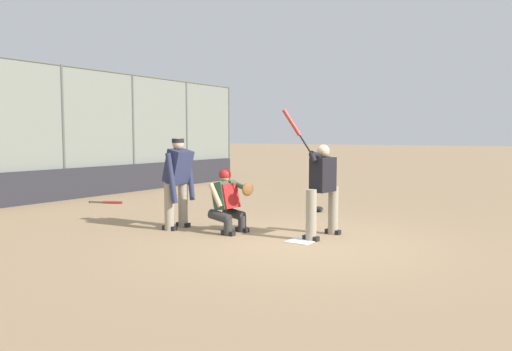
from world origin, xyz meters
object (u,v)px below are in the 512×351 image
batter_at_plate (322,187)px  umpire_home (178,180)px  spare_bat_by_padding (110,202)px  fielding_glove_on_dirt (318,209)px  catcher_behind_plate (228,200)px

batter_at_plate → umpire_home: size_ratio=1.29×
umpire_home → spare_bat_by_padding: size_ratio=2.08×
spare_bat_by_padding → fielding_glove_on_dirt: size_ratio=2.58×
batter_at_plate → spare_bat_by_padding: 6.58m
umpire_home → catcher_behind_plate: bearing=98.9°
batter_at_plate → catcher_behind_plate: 1.72m
catcher_behind_plate → fielding_glove_on_dirt: size_ratio=3.63×
batter_at_plate → fielding_glove_on_dirt: (-2.61, -1.35, -0.82)m
catcher_behind_plate → spare_bat_by_padding: 5.10m
catcher_behind_plate → fielding_glove_on_dirt: bearing=179.0°
catcher_behind_plate → spare_bat_by_padding: catcher_behind_plate is taller
batter_at_plate → catcher_behind_plate: batter_at_plate is taller
batter_at_plate → umpire_home: 2.73m
fielding_glove_on_dirt → batter_at_plate: bearing=27.4°
umpire_home → spare_bat_by_padding: umpire_home is taller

